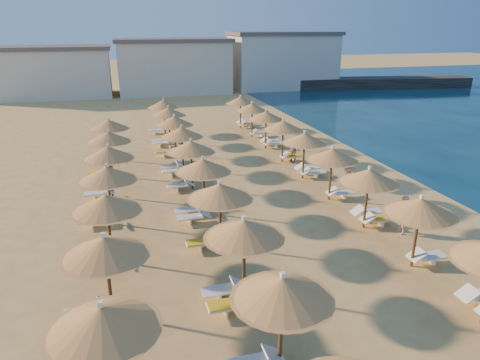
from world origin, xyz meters
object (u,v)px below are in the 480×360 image
object	(u,v)px
beachgoer_c	(293,149)
beachgoer_b	(349,169)
jetty	(372,83)
parasol_row_west	(203,166)
beachgoer_a	(403,215)
parasol_row_east	(332,155)

from	to	relation	value
beachgoer_c	beachgoer_b	xyz separation A→B (m)	(1.70, -4.71, -0.06)
jetty	parasol_row_west	bearing A→B (deg)	-122.00
jetty	beachgoer_a	bearing A→B (deg)	-111.29
parasol_row_west	beachgoer_c	size ratio (longest dim) A/B	22.03
jetty	parasol_row_east	bearing A→B (deg)	-115.53
parasol_row_west	beachgoer_b	world-z (taller)	parasol_row_west
beachgoer_a	parasol_row_west	bearing A→B (deg)	-117.50
parasol_row_west	beachgoer_a	bearing A→B (deg)	-28.96
parasol_row_west	beachgoer_b	distance (m)	9.84
beachgoer_c	beachgoer_a	bearing A→B (deg)	-24.43
beachgoer_a	jetty	bearing A→B (deg)	151.15
parasol_row_east	beachgoer_c	distance (m)	7.26
jetty	parasol_row_east	xyz separation A→B (m)	(-26.44, -38.39, 1.78)
jetty	beachgoer_b	bearing A→B (deg)	-114.61
beachgoer_b	beachgoer_a	xyz separation A→B (m)	(-1.13, -6.90, 0.10)
parasol_row_west	jetty	bearing A→B (deg)	48.98
parasol_row_east	jetty	bearing A→B (deg)	55.44
parasol_row_west	beachgoer_a	distance (m)	9.59
parasol_row_west	beachgoer_a	xyz separation A→B (m)	(8.27, -4.58, -1.61)
parasol_row_east	beachgoer_c	bearing A→B (deg)	83.90
parasol_row_east	beachgoer_a	distance (m)	5.03
jetty	parasol_row_east	world-z (taller)	parasol_row_east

